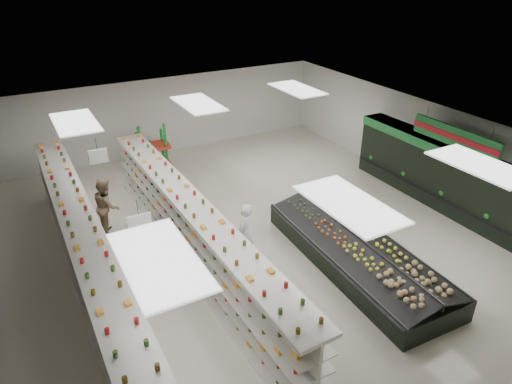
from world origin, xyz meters
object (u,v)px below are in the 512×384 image
gondola_left (85,254)px  shopper_main (245,234)px  shopper_background (107,206)px  produce_island (357,252)px  soda_endcap (152,148)px  gondola_center (193,235)px

gondola_left → shopper_main: size_ratio=6.41×
shopper_main → shopper_background: (-2.96, 3.37, 0.01)m
produce_island → soda_endcap: (-2.91, 9.01, 0.43)m
gondola_left → produce_island: (6.61, -2.71, -0.50)m
soda_endcap → shopper_background: 4.81m
gondola_center → soda_endcap: bearing=80.5°
produce_island → soda_endcap: 9.48m
soda_endcap → shopper_main: size_ratio=0.97×
gondola_left → produce_island: gondola_left is taller
produce_island → shopper_background: shopper_background is taller
shopper_main → gondola_left: bearing=-53.0°
gondola_left → gondola_center: bearing=-10.2°
gondola_center → shopper_background: gondola_center is taller
shopper_background → gondola_center: bearing=-144.4°
soda_endcap → shopper_background: shopper_background is taller
gondola_left → gondola_center: size_ratio=1.02×
produce_island → shopper_main: size_ratio=3.45×
gondola_left → soda_endcap: size_ratio=6.64×
produce_island → shopper_background: (-5.57, 5.00, 0.49)m
gondola_center → shopper_background: bearing=120.0°
gondola_left → produce_island: size_ratio=1.86×
gondola_center → soda_endcap: gondola_center is taller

